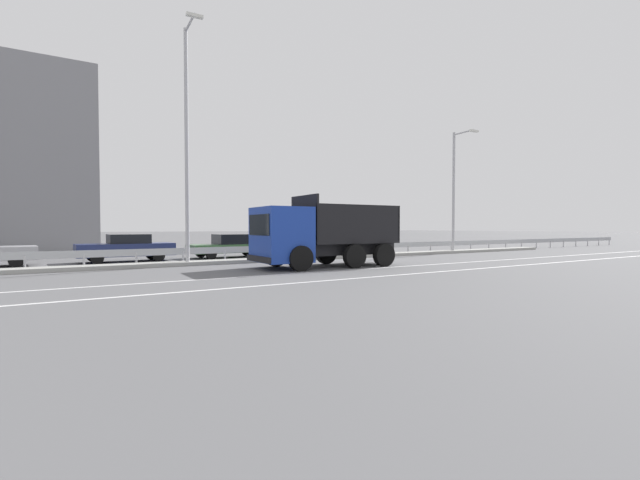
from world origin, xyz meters
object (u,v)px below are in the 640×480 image
(parked_car_5, at_px, (331,244))
(street_lamp_2, at_px, (455,186))
(street_lamp_1, at_px, (187,137))
(parked_car_3, at_px, (127,248))
(dump_truck, at_px, (309,238))
(median_road_sign, at_px, (344,233))
(parked_car_4, at_px, (231,246))

(parked_car_5, bearing_deg, street_lamp_2, -116.91)
(street_lamp_1, distance_m, parked_car_3, 6.91)
(parked_car_3, height_order, parked_car_5, parked_car_3)
(street_lamp_2, bearing_deg, dump_truck, -164.82)
(median_road_sign, xyz_separation_m, street_lamp_1, (-8.97, -0.23, 4.50))
(street_lamp_2, distance_m, parked_car_4, 15.61)
(street_lamp_1, xyz_separation_m, parked_car_5, (10.46, 3.82, -5.25))
(dump_truck, relative_size, parked_car_3, 1.44)
(dump_truck, bearing_deg, parked_car_3, 41.34)
(parked_car_3, xyz_separation_m, parked_car_4, (5.66, 0.15, -0.03))
(median_road_sign, bearing_deg, street_lamp_2, -1.22)
(dump_truck, xyz_separation_m, parked_car_4, (-0.73, 7.91, -0.61))
(dump_truck, distance_m, median_road_sign, 6.10)
(street_lamp_1, relative_size, parked_car_4, 2.27)
(street_lamp_1, bearing_deg, parked_car_3, 117.20)
(dump_truck, bearing_deg, parked_car_4, 7.12)
(median_road_sign, xyz_separation_m, parked_car_3, (-11.05, 3.82, -0.70))
(median_road_sign, xyz_separation_m, street_lamp_2, (9.15, -0.19, 3.15))
(dump_truck, xyz_separation_m, street_lamp_1, (-4.31, 3.71, 4.63))
(median_road_sign, relative_size, parked_car_3, 0.56)
(street_lamp_2, xyz_separation_m, parked_car_5, (-7.66, 3.78, -3.90))
(dump_truck, height_order, street_lamp_2, street_lamp_2)
(street_lamp_2, xyz_separation_m, parked_car_4, (-14.53, 4.17, -3.89))
(street_lamp_2, bearing_deg, parked_car_4, 164.00)
(median_road_sign, height_order, street_lamp_2, street_lamp_2)
(street_lamp_2, distance_m, parked_car_3, 20.95)
(street_lamp_1, xyz_separation_m, street_lamp_2, (18.12, 0.03, -1.35))
(dump_truck, bearing_deg, median_road_sign, -47.88)
(street_lamp_1, height_order, parked_car_5, street_lamp_1)
(median_road_sign, relative_size, parked_car_4, 0.55)
(street_lamp_1, distance_m, parked_car_4, 7.61)
(median_road_sign, height_order, parked_car_4, median_road_sign)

